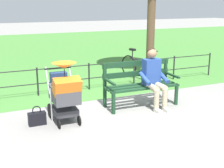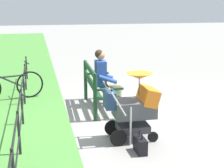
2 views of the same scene
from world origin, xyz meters
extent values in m
plane|color=gray|center=(0.00, 0.00, 0.00)|extent=(60.00, 60.00, 0.00)
cube|color=#478438|center=(0.00, -8.80, 0.00)|extent=(40.00, 16.00, 0.01)
cube|color=#193D23|center=(-0.61, -0.18, 0.45)|extent=(1.60, 0.14, 0.04)
cube|color=#193D23|center=(-0.60, 0.00, 0.45)|extent=(1.60, 0.14, 0.04)
cube|color=#193D23|center=(-0.60, 0.18, 0.45)|extent=(1.60, 0.14, 0.04)
cube|color=#193D23|center=(-0.61, -0.28, 0.67)|extent=(1.60, 0.08, 0.12)
cube|color=#193D23|center=(-0.61, -0.28, 0.90)|extent=(1.60, 0.08, 0.12)
cylinder|color=#193D23|center=(-1.35, 0.22, 0.23)|extent=(0.08, 0.08, 0.45)
cylinder|color=#193D23|center=(-1.36, -0.26, 0.47)|extent=(0.08, 0.08, 0.95)
cube|color=#193D23|center=(-1.35, 0.02, 0.63)|extent=(0.06, 0.56, 0.04)
cylinder|color=#193D23|center=(0.15, 0.18, 0.23)|extent=(0.08, 0.08, 0.45)
cylinder|color=#193D23|center=(0.14, -0.30, 0.47)|extent=(0.08, 0.08, 0.95)
cube|color=#193D23|center=(0.15, -0.02, 0.63)|extent=(0.06, 0.56, 0.04)
cylinder|color=tan|center=(-0.92, 0.22, 0.47)|extent=(0.15, 0.40, 0.14)
cylinder|color=tan|center=(-0.72, 0.22, 0.47)|extent=(0.15, 0.40, 0.14)
cylinder|color=tan|center=(-0.91, 0.42, 0.24)|extent=(0.11, 0.11, 0.47)
cylinder|color=tan|center=(-0.71, 0.42, 0.24)|extent=(0.11, 0.11, 0.47)
cube|color=silver|center=(-0.91, 0.50, 0.04)|extent=(0.11, 0.22, 0.07)
cube|color=silver|center=(-0.71, 0.50, 0.04)|extent=(0.11, 0.22, 0.07)
cube|color=#284793|center=(-0.82, 0.00, 0.75)|extent=(0.37, 0.23, 0.56)
cylinder|color=#284793|center=(-1.04, 0.13, 0.65)|extent=(0.10, 0.43, 0.23)
cylinder|color=#284793|center=(-0.60, 0.11, 0.65)|extent=(0.10, 0.43, 0.23)
sphere|color=#A37556|center=(-0.82, 0.00, 1.15)|extent=(0.20, 0.20, 0.20)
sphere|color=black|center=(-0.82, -0.03, 1.18)|extent=(0.19, 0.19, 0.19)
cylinder|color=black|center=(0.92, -0.14, 0.14)|extent=(0.03, 0.28, 0.28)
cylinder|color=black|center=(1.38, -0.15, 0.14)|extent=(0.03, 0.28, 0.28)
cylinder|color=black|center=(0.97, 0.46, 0.09)|extent=(0.03, 0.18, 0.18)
cylinder|color=black|center=(1.35, 0.45, 0.09)|extent=(0.03, 0.18, 0.18)
cube|color=#38383D|center=(1.15, 0.16, 0.22)|extent=(0.43, 0.53, 0.12)
cylinder|color=silver|center=(0.92, 0.06, 0.33)|extent=(0.03, 0.03, 0.65)
cylinder|color=silver|center=(1.38, 0.05, 0.33)|extent=(0.03, 0.03, 0.65)
cube|color=#47474C|center=(1.15, 0.18, 0.55)|extent=(0.47, 0.69, 0.28)
cube|color=orange|center=(1.16, 0.42, 0.75)|extent=(0.49, 0.31, 0.33)
cylinder|color=black|center=(1.15, -0.26, 0.95)|extent=(0.52, 0.04, 0.03)
cylinder|color=silver|center=(0.92, -0.16, 0.75)|extent=(0.03, 0.30, 0.49)
cylinder|color=silver|center=(1.38, -0.17, 0.75)|extent=(0.03, 0.30, 0.49)
cone|color=orange|center=(1.15, 0.26, 1.10)|extent=(0.45, 0.45, 0.10)
cylinder|color=black|center=(1.15, 0.26, 0.92)|extent=(0.01, 0.01, 0.30)
cube|color=navy|center=(1.15, -0.24, 0.73)|extent=(0.32, 0.17, 0.28)
cube|color=black|center=(1.67, 0.13, 0.12)|extent=(0.32, 0.14, 0.24)
torus|color=black|center=(1.67, 0.13, 0.29)|extent=(0.16, 0.02, 0.16)
cylinder|color=black|center=(-3.93, -1.69, 0.35)|extent=(0.04, 0.04, 0.70)
cylinder|color=black|center=(-2.62, -1.69, 0.35)|extent=(0.04, 0.04, 0.70)
cylinder|color=black|center=(-1.31, -1.69, 0.35)|extent=(0.04, 0.04, 0.70)
cylinder|color=black|center=(0.00, -1.69, 0.35)|extent=(0.04, 0.04, 0.70)
cylinder|color=black|center=(1.31, -1.69, 0.35)|extent=(0.04, 0.04, 0.70)
cylinder|color=black|center=(0.00, -1.69, 0.65)|extent=(7.87, 0.02, 0.02)
cylinder|color=black|center=(0.00, -1.69, 0.30)|extent=(7.87, 0.02, 0.02)
cylinder|color=brown|center=(-2.26, -2.45, 1.81)|extent=(0.24, 0.24, 3.62)
torus|color=black|center=(-1.84, -1.56, 0.33)|extent=(0.21, 0.65, 0.66)
torus|color=black|center=(-1.58, -2.53, 0.33)|extent=(0.21, 0.65, 0.66)
cylinder|color=#232328|center=(-1.71, -2.05, 0.58)|extent=(0.27, 0.88, 0.04)
cylinder|color=#232328|center=(-1.73, -1.95, 0.43)|extent=(0.20, 0.62, 0.38)
cylinder|color=#232328|center=(-1.62, -2.38, 0.68)|extent=(0.03, 0.03, 0.30)
cube|color=black|center=(-1.62, -2.38, 0.85)|extent=(0.15, 0.22, 0.06)
cylinder|color=black|center=(-1.83, -1.61, 0.88)|extent=(0.43, 0.14, 0.02)
camera|label=1|loc=(2.51, 5.42, 2.19)|focal=48.26mm
camera|label=2|loc=(6.07, -1.36, 2.25)|focal=51.76mm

